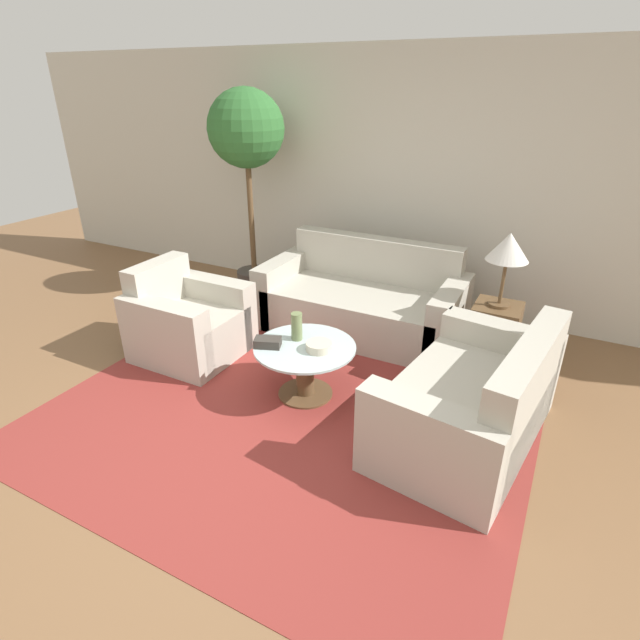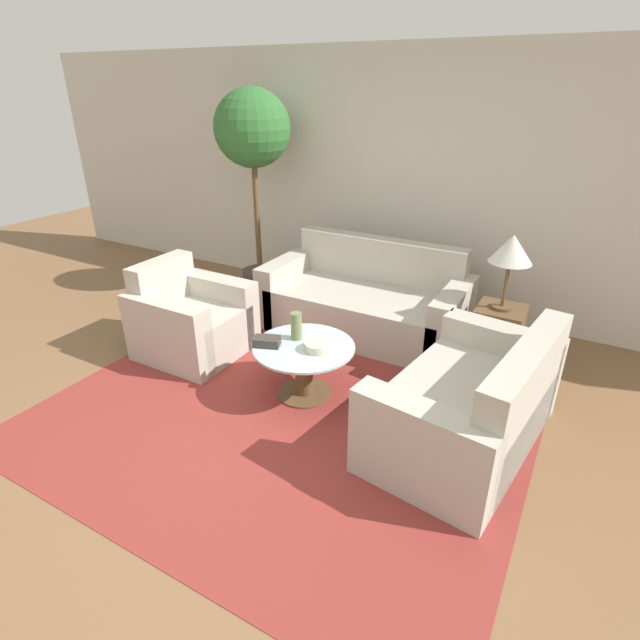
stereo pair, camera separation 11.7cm
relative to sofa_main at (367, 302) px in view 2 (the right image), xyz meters
name	(u,v)px [view 2 (the right image)]	position (x,y,z in m)	size (l,w,h in m)	color
ground_plane	(222,449)	(-0.08, -2.15, -0.28)	(14.00, 14.00, 0.00)	brown
wall_back	(398,183)	(-0.08, 0.84, 1.02)	(10.00, 0.06, 2.60)	beige
rug	(305,393)	(0.07, -1.31, -0.28)	(3.45, 3.45, 0.01)	maroon
sofa_main	(367,302)	(0.00, 0.00, 0.00)	(1.94, 0.92, 0.86)	#B2AD9E
armchair	(189,322)	(-1.21, -1.20, 0.01)	(0.85, 0.85, 0.83)	#B2AD9E
loveseat	(474,409)	(1.37, -1.27, 0.00)	(1.07, 1.58, 0.84)	#B2AD9E
coffee_table	(304,363)	(0.07, -1.31, 0.00)	(0.78, 0.78, 0.44)	brown
side_table	(496,338)	(1.28, -0.14, 0.00)	(0.38, 0.38, 0.56)	brown
table_lamp	(511,251)	(1.28, -0.14, 0.77)	(0.34, 0.34, 0.62)	brown
potted_plant	(253,144)	(-1.46, 0.23, 1.39)	(0.79, 0.79, 2.22)	#3D3833
vase	(296,326)	(-0.04, -1.24, 0.26)	(0.09, 0.09, 0.22)	#6B7A4C
bowl	(318,346)	(0.20, -1.32, 0.19)	(0.20, 0.20, 0.06)	beige
book_stack	(267,342)	(-0.18, -1.45, 0.19)	(0.23, 0.18, 0.07)	#38332D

